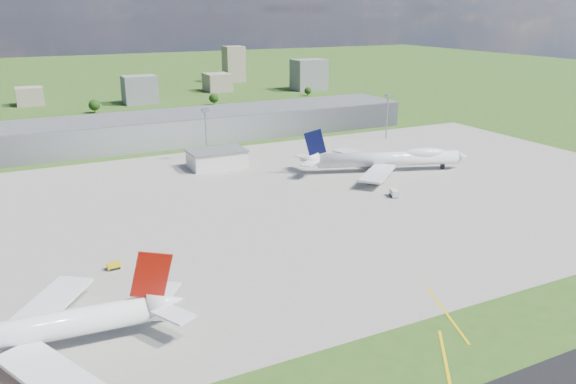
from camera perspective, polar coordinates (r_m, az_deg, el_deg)
name	(u,v)px	position (r m, az deg, el deg)	size (l,w,h in m)	color
ground	(169,148)	(316.28, -11.97, 4.44)	(1400.00, 1400.00, 0.00)	#2D5219
apron	(269,204)	(219.37, -1.90, -1.22)	(360.00, 190.00, 0.08)	gray
terminal	(161,129)	(328.90, -12.74, 6.25)	(300.00, 42.00, 15.00)	gray
ops_building	(217,159)	(271.59, -7.23, 3.33)	(26.00, 16.00, 8.00)	silver
mast_center	(206,125)	(282.38, -8.37, 6.71)	(3.50, 2.00, 25.90)	gray
mast_east	(387,109)	(332.80, 10.07, 8.34)	(3.50, 2.00, 25.90)	gray
airliner_red_twin	(18,334)	(138.43, -25.73, -12.90)	(74.83, 58.14, 20.52)	white
airliner_blue_quad	(388,159)	(266.59, 10.15, 3.32)	(78.06, 59.71, 21.05)	white
tug_yellow	(114,266)	(173.15, -17.28, -7.21)	(4.01, 2.60, 1.87)	gold
van_white_near	(394,193)	(231.42, 10.71, -0.14)	(4.37, 6.07, 2.80)	silver
van_white_far	(390,168)	(268.07, 10.33, 2.39)	(5.71, 4.35, 2.65)	silver
bldg_cw	(30,96)	(492.96, -24.76, 8.83)	(20.00, 18.00, 14.00)	gray
bldg_c	(140,90)	(472.29, -14.83, 10.03)	(26.00, 20.00, 22.00)	slate
bldg_ce	(217,82)	(532.41, -7.19, 11.00)	(22.00, 24.00, 16.00)	gray
bldg_e	(309,75)	(536.91, 2.14, 11.83)	(30.00, 22.00, 28.00)	slate
bldg_tall_e	(234,64)	(601.11, -5.52, 12.82)	(20.00, 18.00, 36.00)	gray
tree_c	(94,105)	(437.08, -19.09, 8.34)	(8.10, 8.10, 9.90)	#382314
tree_e	(214,98)	(452.77, -7.55, 9.43)	(7.65, 7.65, 9.35)	#382314
tree_far_e	(308,91)	(498.07, 2.03, 10.24)	(6.30, 6.30, 7.70)	#382314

